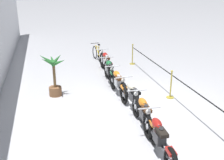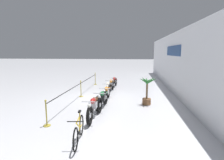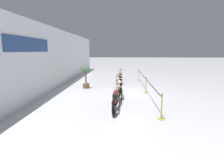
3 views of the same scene
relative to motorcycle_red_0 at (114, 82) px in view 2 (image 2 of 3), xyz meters
The scene contains 13 objects.
ground_plane 3.39m from the motorcycle_red_0, 12.33° to the right, with size 120.00×120.00×0.00m, color silver.
back_wall 5.73m from the motorcycle_red_0, 53.39° to the left, with size 28.00×0.29×4.20m.
motorcycle_red_0 is the anchor object (origin of this frame).
motorcycle_orange_1 1.28m from the motorcycle_red_0, ahead, with size 2.29×0.62×0.91m.
motorcycle_cream_2 2.54m from the motorcycle_red_0, ahead, with size 2.36×0.62×0.92m.
motorcycle_orange_3 3.95m from the motorcycle_red_0, ahead, with size 2.31×0.62×0.92m.
motorcycle_green_4 5.29m from the motorcycle_red_0, ahead, with size 2.19×0.62×0.95m.
motorcycle_red_5 6.66m from the motorcycle_red_0, ahead, with size 2.40×0.62×0.96m.
bicycle 8.78m from the motorcycle_red_0, ahead, with size 1.71×0.48×0.95m.
potted_palm_left_of_row 4.98m from the motorcycle_red_0, 27.00° to the left, with size 1.00×0.97×1.60m.
stanchion_far_left 2.69m from the motorcycle_red_0, 42.67° to the right, with size 8.91×0.28×1.05m.
stanchion_mid_left 3.69m from the motorcycle_red_0, 29.53° to the right, with size 0.28×0.28×1.05m.
stanchion_mid_right 7.96m from the motorcycle_red_0, 13.19° to the right, with size 0.28×0.28×1.05m.
Camera 2 is at (10.55, 2.18, 2.84)m, focal length 28.00 mm.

